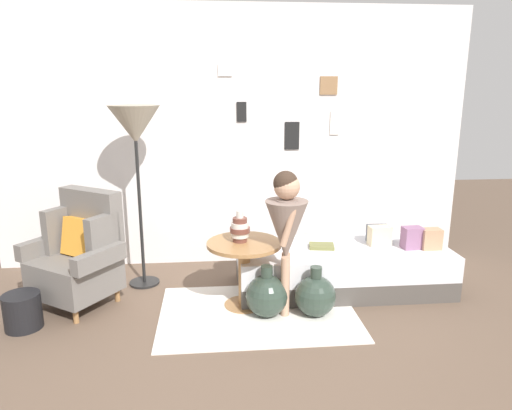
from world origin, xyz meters
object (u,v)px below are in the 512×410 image
armchair (80,254)px  book_on_daybed (322,246)px  magazine_basket (23,311)px  person_child (286,224)px  demijohn_far (315,296)px  daybed (342,268)px  demijohn_near (267,295)px  vase_striped (240,229)px  side_table (244,260)px  floor_lamp (135,130)px

armchair → book_on_daybed: armchair is taller
magazine_basket → person_child: bearing=1.4°
demijohn_far → magazine_basket: bearing=179.9°
daybed → book_on_daybed: bearing=-179.6°
daybed → demijohn_far: 0.62m
armchair → demijohn_near: (1.55, -0.40, -0.26)m
armchair → vase_striped: bearing=-7.8°
daybed → demijohn_far: bearing=-125.1°
armchair → side_table: (1.38, -0.21, -0.02)m
armchair → vase_striped: size_ratio=3.69×
book_on_daybed → demijohn_near: bearing=-139.3°
vase_striped → person_child: person_child is taller
book_on_daybed → demijohn_near: 0.77m
demijohn_far → person_child: bearing=166.6°
side_table → demijohn_far: (0.56, -0.22, -0.24)m
floor_lamp → magazine_basket: (-0.81, -0.78, -1.31)m
person_child → magazine_basket: 2.14m
book_on_daybed → floor_lamp: bearing=170.5°
armchair → magazine_basket: 0.62m
demijohn_far → armchair: bearing=167.6°
armchair → side_table: armchair is taller
person_child → book_on_daybed: 0.70m
vase_striped → floor_lamp: 1.29m
daybed → side_table: size_ratio=3.07×
daybed → side_table: 0.99m
magazine_basket → vase_striped: bearing=8.0°
daybed → book_on_daybed: book_on_daybed is taller
person_child → demijohn_far: person_child is taller
floor_lamp → book_on_daybed: (1.64, -0.27, -1.03)m
side_table → floor_lamp: 1.49m
armchair → floor_lamp: 1.17m
floor_lamp → demijohn_near: floor_lamp is taller
demijohn_far → magazine_basket: (-2.29, 0.01, -0.03)m
book_on_daybed → daybed: bearing=0.4°
side_table → person_child: bearing=-26.7°
book_on_daybed → person_child: bearing=-131.6°
book_on_daybed → magazine_basket: bearing=-168.4°
daybed → demijohn_far: demijohn_far is taller
daybed → person_child: (-0.60, -0.45, 0.57)m
vase_striped → book_on_daybed: vase_striped is taller
demijohn_near → magazine_basket: (-1.89, -0.03, -0.04)m
vase_striped → demijohn_near: vase_striped is taller
daybed → book_on_daybed: (-0.20, -0.00, 0.22)m
floor_lamp → demijohn_far: (1.47, -0.78, -1.28)m
vase_striped → demijohn_far: 0.82m
floor_lamp → demijohn_near: bearing=-34.8°
side_table → vase_striped: vase_striped is taller
daybed → person_child: person_child is taller
side_table → armchair: bearing=171.4°
side_table → floor_lamp: floor_lamp is taller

